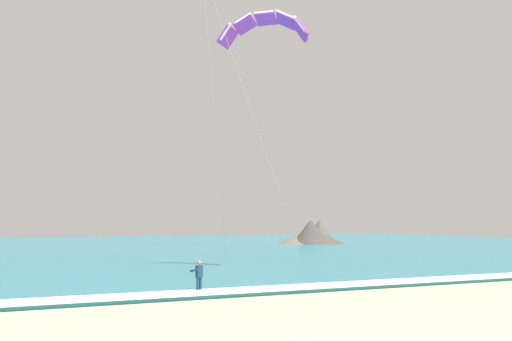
{
  "coord_description": "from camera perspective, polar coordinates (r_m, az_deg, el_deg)",
  "views": [
    {
      "loc": [
        -11.76,
        -11.64,
        3.57
      ],
      "look_at": [
        3.01,
        18.36,
        6.5
      ],
      "focal_mm": 41.54,
      "sensor_mm": 36.0,
      "label": 1
    }
  ],
  "objects": [
    {
      "name": "headland_right",
      "position": [
        94.05,
        5.5,
        -6.25
      ],
      "size": [
        11.51,
        9.07,
        3.99
      ],
      "color": "#665B51",
      "rests_on": "ground"
    },
    {
      "name": "surfboard",
      "position": [
        30.06,
        -5.52,
        -11.76
      ],
      "size": [
        0.97,
        1.46,
        0.09
      ],
      "color": "yellow",
      "rests_on": "ground"
    },
    {
      "name": "sea",
      "position": [
        86.87,
        -18.55,
        -7.04
      ],
      "size": [
        200.0,
        120.0,
        0.2
      ],
      "primitive_type": "cube",
      "color": "teal",
      "rests_on": "ground"
    },
    {
      "name": "kitesurfer",
      "position": [
        29.98,
        -5.52,
        -10.02
      ],
      "size": [
        0.66,
        0.65,
        1.69
      ],
      "color": "#143347",
      "rests_on": "ground"
    },
    {
      "name": "kite_primary",
      "position": [
        43.38,
        0.82,
        13.71
      ],
      "size": [
        10.41,
        10.68,
        17.37
      ],
      "color": "purple"
    },
    {
      "name": "surf_foam",
      "position": [
        29.64,
        -2.71,
        -11.49
      ],
      "size": [
        200.0,
        2.35,
        0.04
      ],
      "primitive_type": "cube",
      "color": "white",
      "rests_on": "sea"
    }
  ]
}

